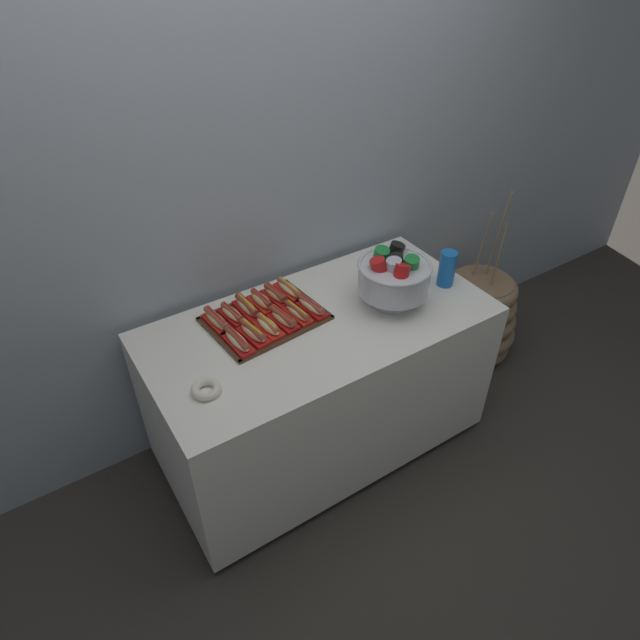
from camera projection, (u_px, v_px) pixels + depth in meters
ground_plane at (320, 440)px, 2.87m from camera, size 10.00×10.00×0.00m
back_wall at (260, 170)px, 2.38m from camera, size 6.00×0.10×2.60m
buffet_table at (320, 383)px, 2.61m from camera, size 1.52×0.76×0.78m
floor_vase at (476, 317)px, 3.29m from camera, size 0.49×0.49×1.03m
serving_tray at (265, 319)px, 2.39m from camera, size 0.51×0.40×0.01m
hot_dog_0 at (237, 341)px, 2.23m from camera, size 0.08×0.18×0.06m
hot_dog_1 at (253, 333)px, 2.26m from camera, size 0.09×0.17×0.06m
hot_dog_2 at (268, 326)px, 2.30m from camera, size 0.08×0.16×0.06m
hot_dog_3 at (283, 319)px, 2.34m from camera, size 0.08×0.16×0.07m
hot_dog_4 at (297, 313)px, 2.38m from camera, size 0.07×0.16×0.06m
hot_dog_5 at (311, 306)px, 2.41m from camera, size 0.08×0.18×0.06m
hot_dog_6 at (217, 320)px, 2.33m from camera, size 0.08×0.18×0.06m
hot_dog_7 at (232, 314)px, 2.37m from camera, size 0.08×0.16×0.06m
hot_dog_8 at (247, 307)px, 2.40m from camera, size 0.07×0.18×0.06m
hot_dog_9 at (262, 301)px, 2.44m from camera, size 0.08×0.16×0.06m
hot_dog_10 at (276, 295)px, 2.48m from camera, size 0.08×0.16×0.06m
hot_dog_11 at (289, 289)px, 2.51m from camera, size 0.08×0.19×0.05m
punch_bowl at (394, 276)px, 2.40m from camera, size 0.32×0.32×0.26m
cup_stack at (447, 269)px, 2.55m from camera, size 0.08×0.08×0.17m
donut at (206, 389)px, 2.04m from camera, size 0.11×0.11×0.03m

